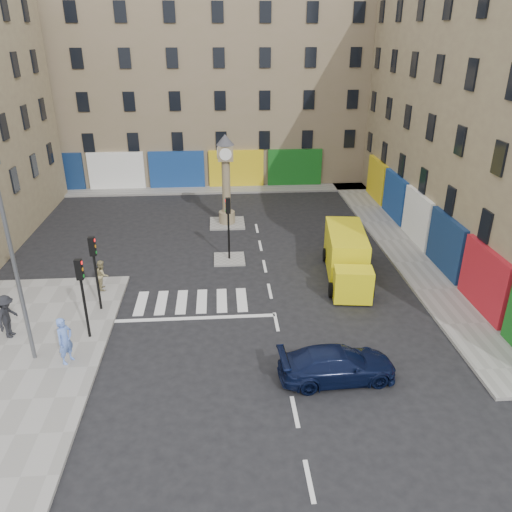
{
  "coord_description": "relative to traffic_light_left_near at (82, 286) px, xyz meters",
  "views": [
    {
      "loc": [
        -2.4,
        -18.7,
        12.38
      ],
      "look_at": [
        -0.71,
        4.07,
        2.0
      ],
      "focal_mm": 35.0,
      "sensor_mm": 36.0,
      "label": 1
    }
  ],
  "objects": [
    {
      "name": "sidewalk_far",
      "position": [
        4.3,
        22.0,
        -2.55
      ],
      "size": [
        32.0,
        2.4,
        0.15
      ],
      "primitive_type": "cube",
      "color": "gray",
      "rests_on": "ground"
    },
    {
      "name": "pedestrian_blue",
      "position": [
        -0.43,
        -1.79,
        -1.47
      ],
      "size": [
        0.78,
        0.87,
        2.01
      ],
      "primitive_type": "imported",
      "rotation": [
        0.0,
        0.0,
        1.06
      ],
      "color": "#5F83DB",
      "rests_on": "sidewalk_left"
    },
    {
      "name": "island_near",
      "position": [
        6.3,
        7.8,
        -2.56
      ],
      "size": [
        1.8,
        1.8,
        0.12
      ],
      "primitive_type": "cube",
      "color": "gray",
      "rests_on": "ground"
    },
    {
      "name": "navy_sedan",
      "position": [
        10.18,
        -3.47,
        -1.96
      ],
      "size": [
        4.66,
        2.13,
        1.32
      ],
      "primitive_type": "imported",
      "rotation": [
        0.0,
        0.0,
        1.63
      ],
      "color": "black",
      "rests_on": "ground"
    },
    {
      "name": "pedestrian_tan",
      "position": [
        -0.28,
        4.48,
        -1.68
      ],
      "size": [
        0.75,
        0.88,
        1.58
      ],
      "primitive_type": "imported",
      "rotation": [
        0.0,
        0.0,
        1.79
      ],
      "color": "#92865A",
      "rests_on": "sidewalk_left"
    },
    {
      "name": "traffic_light_left_far",
      "position": [
        0.0,
        2.4,
        0.0
      ],
      "size": [
        0.28,
        0.22,
        3.7
      ],
      "color": "black",
      "rests_on": "sidewalk_left"
    },
    {
      "name": "traffic_light_island",
      "position": [
        6.3,
        7.8,
        -0.03
      ],
      "size": [
        0.28,
        0.22,
        3.7
      ],
      "color": "black",
      "rests_on": "island_near"
    },
    {
      "name": "island_far",
      "position": [
        6.3,
        13.8,
        -2.56
      ],
      "size": [
        2.4,
        2.4,
        0.12
      ],
      "primitive_type": "cube",
      "color": "gray",
      "rests_on": "ground"
    },
    {
      "name": "traffic_light_left_near",
      "position": [
        0.0,
        0.0,
        0.0
      ],
      "size": [
        0.28,
        0.22,
        3.7
      ],
      "color": "black",
      "rests_on": "sidewalk_left"
    },
    {
      "name": "lamp_post",
      "position": [
        -1.9,
        -1.4,
        2.17
      ],
      "size": [
        0.5,
        0.25,
        8.3
      ],
      "color": "#595B60",
      "rests_on": "sidewalk_left"
    },
    {
      "name": "pedestrian_dark",
      "position": [
        -3.42,
        0.28,
        -1.48
      ],
      "size": [
        0.91,
        1.37,
        1.99
      ],
      "primitive_type": "imported",
      "rotation": [
        0.0,
        0.0,
        1.43
      ],
      "color": "black",
      "rests_on": "sidewalk_left"
    },
    {
      "name": "clock_pillar",
      "position": [
        6.3,
        13.8,
        0.93
      ],
      "size": [
        1.2,
        1.2,
        6.1
      ],
      "color": "#90825E",
      "rests_on": "island_far"
    },
    {
      "name": "yellow_van",
      "position": [
        12.64,
        5.32,
        -1.45
      ],
      "size": [
        2.85,
        6.68,
        2.36
      ],
      "rotation": [
        0.0,
        0.0,
        -0.13
      ],
      "color": "yellow",
      "rests_on": "ground"
    },
    {
      "name": "sidewalk_left",
      "position": [
        -2.7,
        -2.2,
        -2.55
      ],
      "size": [
        7.0,
        16.0,
        0.15
      ],
      "primitive_type": "cube",
      "color": "gray",
      "rests_on": "ground"
    },
    {
      "name": "building_far",
      "position": [
        4.3,
        27.8,
        5.88
      ],
      "size": [
        32.0,
        10.0,
        17.0
      ],
      "primitive_type": "cube",
      "color": "#806D55",
      "rests_on": "ground"
    },
    {
      "name": "ground",
      "position": [
        8.3,
        -0.2,
        -2.62
      ],
      "size": [
        120.0,
        120.0,
        0.0
      ],
      "primitive_type": "plane",
      "color": "black",
      "rests_on": "ground"
    },
    {
      "name": "sidewalk_right",
      "position": [
        17.0,
        9.8,
        -2.55
      ],
      "size": [
        2.6,
        30.0,
        0.15
      ],
      "primitive_type": "cube",
      "color": "gray",
      "rests_on": "ground"
    }
  ]
}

